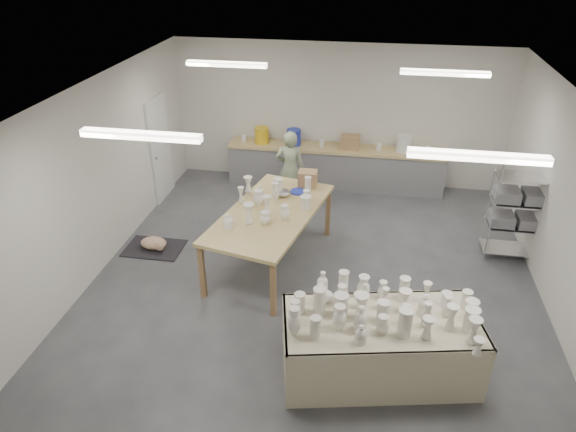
% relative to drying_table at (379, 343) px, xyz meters
% --- Properties ---
extents(room, '(8.00, 8.02, 3.00)m').
position_rel_drying_table_xyz_m(room, '(-1.14, 1.75, 1.58)').
color(room, '#424449').
rests_on(room, ground).
extents(back_counter, '(4.60, 0.60, 1.24)m').
position_rel_drying_table_xyz_m(back_counter, '(-1.04, 5.34, 0.01)').
color(back_counter, tan).
rests_on(back_counter, ground).
extents(wire_shelf, '(0.88, 0.48, 1.80)m').
position_rel_drying_table_xyz_m(wire_shelf, '(2.17, 3.06, 0.45)').
color(wire_shelf, silver).
rests_on(wire_shelf, ground).
extents(drying_table, '(2.55, 1.60, 1.21)m').
position_rel_drying_table_xyz_m(drying_table, '(0.00, 0.00, 0.00)').
color(drying_table, olive).
rests_on(drying_table, ground).
extents(work_table, '(1.84, 2.83, 1.35)m').
position_rel_drying_table_xyz_m(work_table, '(-1.78, 2.29, 0.50)').
color(work_table, tan).
rests_on(work_table, ground).
extents(rug, '(1.00, 0.70, 0.02)m').
position_rel_drying_table_xyz_m(rug, '(-3.93, 2.25, -0.46)').
color(rug, black).
rests_on(rug, ground).
extents(cat, '(0.52, 0.41, 0.20)m').
position_rel_drying_table_xyz_m(cat, '(-3.91, 2.23, -0.35)').
color(cat, white).
rests_on(cat, rug).
extents(potter, '(0.59, 0.40, 1.59)m').
position_rel_drying_table_xyz_m(potter, '(-1.83, 4.28, 0.32)').
color(potter, '#95A37E').
rests_on(potter, ground).
extents(red_stool, '(0.39, 0.39, 0.35)m').
position_rel_drying_table_xyz_m(red_stool, '(-1.83, 4.55, -0.16)').
color(red_stool, '#B4192A').
rests_on(red_stool, ground).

